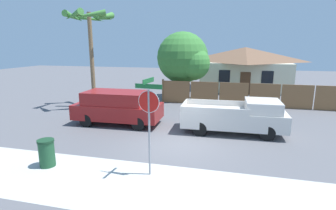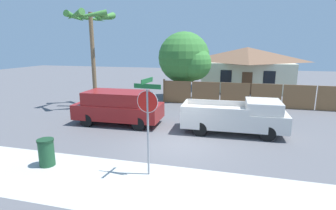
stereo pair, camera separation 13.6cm
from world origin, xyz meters
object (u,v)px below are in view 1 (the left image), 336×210
house (244,67)px  orange_pickup (237,116)px  palm_tree (90,25)px  red_suv (117,107)px  trash_bin (47,153)px  stop_sign (149,111)px  oak_tree (185,59)px

house → orange_pickup: house is taller
orange_pickup → palm_tree: bearing=159.1°
red_suv → trash_bin: (-0.24, -5.55, -0.48)m
palm_tree → stop_sign: bearing=-51.5°
orange_pickup → trash_bin: (-6.68, -5.56, -0.33)m
house → palm_tree: size_ratio=1.36×
oak_tree → palm_tree: palm_tree is taller
oak_tree → red_suv: 8.56m
trash_bin → stop_sign: bearing=4.3°
house → orange_pickup: bearing=-93.1°
oak_tree → house: bearing=54.9°
house → trash_bin: house is taller
palm_tree → stop_sign: 11.70m
orange_pickup → stop_sign: (-2.88, -5.27, 1.39)m
palm_tree → orange_pickup: bearing=-19.5°
red_suv → stop_sign: bearing=-57.3°
house → oak_tree: 8.65m
palm_tree → stop_sign: size_ratio=2.00×
stop_sign → trash_bin: 4.19m
palm_tree → red_suv: size_ratio=1.36×
house → oak_tree: (-4.93, -7.02, 1.10)m
house → oak_tree: oak_tree is taller
oak_tree → trash_bin: oak_tree is taller
red_suv → trash_bin: size_ratio=4.78×
oak_tree → orange_pickup: size_ratio=1.07×
palm_tree → trash_bin: size_ratio=6.50×
house → stop_sign: (-3.69, -20.20, 0.08)m
house → stop_sign: 20.53m
palm_tree → trash_bin: 10.88m
oak_tree → stop_sign: oak_tree is taller
oak_tree → trash_bin: (-2.57, -13.47, -2.75)m
oak_tree → trash_bin: size_ratio=5.37×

